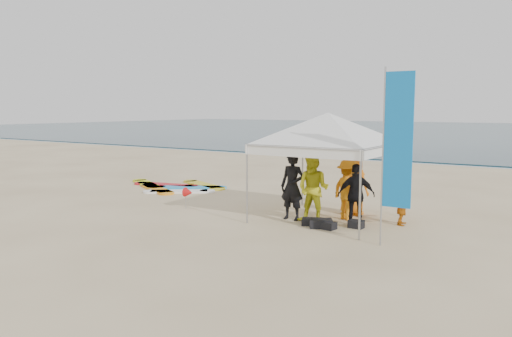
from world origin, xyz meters
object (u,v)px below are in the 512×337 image
object	(u,v)px
person_black_b	(356,195)
canopy_tent	(328,113)
person_yellow	(313,189)
feather_flag	(397,142)
person_orange_b	(353,183)
marker_pennant	(189,193)
person_orange_a	(348,190)
surfboard_spread	(174,187)
person_black_a	(292,186)
person_seated	(402,205)

from	to	relation	value
person_black_b	canopy_tent	size ratio (longest dim) A/B	0.37
person_yellow	feather_flag	distance (m)	3.08
person_orange_b	marker_pennant	distance (m)	4.78
person_yellow	feather_flag	bearing A→B (deg)	-27.88
person_orange_a	person_black_b	distance (m)	0.75
feather_flag	person_black_b	bearing A→B (deg)	134.99
canopy_tent	surfboard_spread	bearing A→B (deg)	165.70
person_black_b	marker_pennant	world-z (taller)	person_black_b
person_black_a	marker_pennant	world-z (taller)	person_black_a
person_orange_a	canopy_tent	size ratio (longest dim) A/B	0.37
canopy_tent	person_orange_a	bearing A→B (deg)	32.07
person_black_b	canopy_tent	world-z (taller)	canopy_tent
person_seated	canopy_tent	size ratio (longest dim) A/B	0.23
person_black_b	person_seated	bearing A→B (deg)	-167.55
person_black_a	feather_flag	world-z (taller)	feather_flag
person_seated	feather_flag	bearing A→B (deg)	-176.28
feather_flag	surfboard_spread	world-z (taller)	feather_flag
canopy_tent	feather_flag	distance (m)	2.98
feather_flag	marker_pennant	bearing A→B (deg)	173.19
person_orange_a	person_seated	bearing A→B (deg)	-145.27
person_seated	marker_pennant	world-z (taller)	person_seated
person_seated	marker_pennant	xyz separation A→B (m)	(-5.88, -1.44, -0.01)
surfboard_spread	person_orange_b	bearing A→B (deg)	-6.34
feather_flag	surfboard_spread	distance (m)	10.36
person_black_a	person_orange_b	distance (m)	1.86
canopy_tent	surfboard_spread	distance (m)	7.86
person_black_b	feather_flag	size ratio (longest dim) A/B	0.41
person_orange_b	surfboard_spread	xyz separation A→B (m)	(-7.47, 0.83, -0.87)
person_black_b	person_seated	distance (m)	1.25
person_black_a	person_yellow	bearing A→B (deg)	-4.84
feather_flag	person_seated	bearing A→B (deg)	102.54
person_black_b	feather_flag	distance (m)	2.49
canopy_tent	person_seated	bearing A→B (deg)	14.87
person_orange_a	person_seated	xyz separation A→B (m)	(1.40, 0.20, -0.31)
person_orange_a	surfboard_spread	bearing A→B (deg)	15.42
person_black_b	surfboard_spread	size ratio (longest dim) A/B	0.37
person_yellow	feather_flag	world-z (taller)	feather_flag
canopy_tent	marker_pennant	bearing A→B (deg)	-166.71
person_black_a	person_black_b	xyz separation A→B (m)	(1.71, 0.23, -0.11)
marker_pennant	person_orange_a	bearing A→B (deg)	15.54
person_seated	person_black_b	bearing A→B (deg)	121.09
person_black_a	person_black_b	distance (m)	1.73
feather_flag	marker_pennant	size ratio (longest dim) A/B	6.00
person_black_b	person_seated	size ratio (longest dim) A/B	1.58
feather_flag	person_yellow	bearing A→B (deg)	154.95
person_seated	person_orange_b	bearing A→B (deg)	63.59
person_black_a	marker_pennant	size ratio (longest dim) A/B	2.82
marker_pennant	surfboard_spread	world-z (taller)	marker_pennant
person_orange_a	person_seated	distance (m)	1.45
person_black_b	person_orange_b	world-z (taller)	person_orange_b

